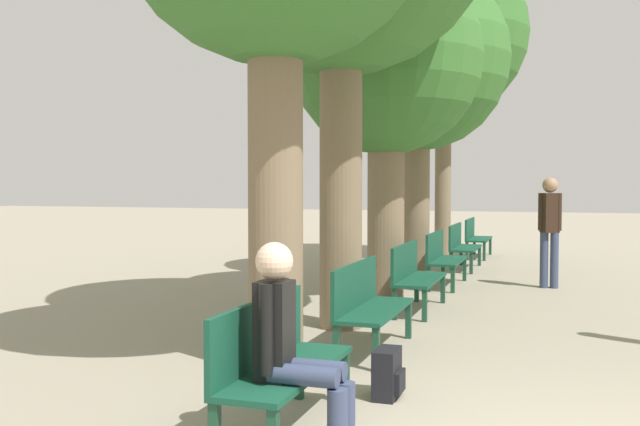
{
  "coord_description": "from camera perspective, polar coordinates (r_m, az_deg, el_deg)",
  "views": [
    {
      "loc": [
        -0.0,
        -4.02,
        1.67
      ],
      "look_at": [
        -2.93,
        4.67,
        1.3
      ],
      "focal_mm": 40.0,
      "sensor_mm": 36.0,
      "label": 1
    }
  ],
  "objects": [
    {
      "name": "bench_row_0",
      "position": [
        4.91,
        -3.55,
        -11.39
      ],
      "size": [
        0.46,
        1.52,
        0.88
      ],
      "color": "#144733",
      "rests_on": "ground_plane"
    },
    {
      "name": "bench_row_3",
      "position": [
        11.84,
        9.75,
        -3.35
      ],
      "size": [
        0.46,
        1.52,
        0.88
      ],
      "color": "#144733",
      "rests_on": "ground_plane"
    },
    {
      "name": "bench_row_2",
      "position": [
        9.48,
        7.51,
        -4.74
      ],
      "size": [
        0.46,
        1.52,
        0.88
      ],
      "color": "#144733",
      "rests_on": "ground_plane"
    },
    {
      "name": "tree_row_2",
      "position": [
        10.57,
        5.36,
        11.84
      ],
      "size": [
        2.79,
        2.79,
        4.89
      ],
      "color": "#7A664C",
      "rests_on": "ground_plane"
    },
    {
      "name": "bench_row_1",
      "position": [
        7.16,
        3.78,
        -7.04
      ],
      "size": [
        0.46,
        1.52,
        0.88
      ],
      "color": "#144733",
      "rests_on": "ground_plane"
    },
    {
      "name": "bench_row_4",
      "position": [
        14.21,
        11.24,
        -2.41
      ],
      "size": [
        0.46,
        1.52,
        0.88
      ],
      "color": "#144733",
      "rests_on": "ground_plane"
    },
    {
      "name": "tree_row_3",
      "position": [
        12.93,
        7.82,
        11.89
      ],
      "size": [
        3.22,
        3.22,
        5.48
      ],
      "color": "#7A664C",
      "rests_on": "ground_plane"
    },
    {
      "name": "person_seated",
      "position": [
        4.52,
        -2.22,
        -10.22
      ],
      "size": [
        0.63,
        0.35,
        1.31
      ],
      "color": "#384260",
      "rests_on": "ground_plane"
    },
    {
      "name": "pedestrian_near",
      "position": [
        11.97,
        17.92,
        -0.91
      ],
      "size": [
        0.36,
        0.3,
        1.77
      ],
      "color": "#384260",
      "rests_on": "ground_plane"
    },
    {
      "name": "tree_row_4",
      "position": [
        16.02,
        9.9,
        13.79
      ],
      "size": [
        3.58,
        3.58,
        6.68
      ],
      "color": "#7A664C",
      "rests_on": "ground_plane"
    },
    {
      "name": "backpack",
      "position": [
        5.72,
        5.49,
        -12.69
      ],
      "size": [
        0.21,
        0.33,
        0.38
      ],
      "color": "black",
      "rests_on": "ground_plane"
    },
    {
      "name": "bench_row_5",
      "position": [
        16.6,
        12.31,
        -1.74
      ],
      "size": [
        0.46,
        1.52,
        0.88
      ],
      "color": "#144733",
      "rests_on": "ground_plane"
    }
  ]
}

